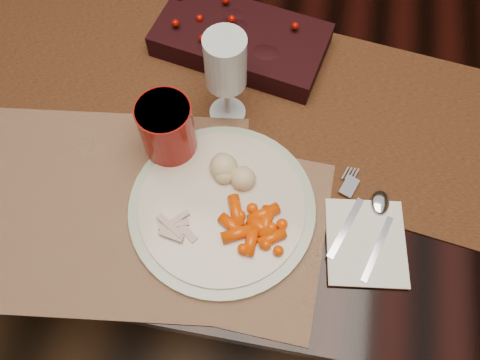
% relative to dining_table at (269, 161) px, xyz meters
% --- Properties ---
extents(floor, '(5.00, 5.00, 0.00)m').
position_rel_dining_table_xyz_m(floor, '(0.00, 0.00, -0.38)').
color(floor, black).
rests_on(floor, ground).
extents(dining_table, '(1.80, 1.00, 0.75)m').
position_rel_dining_table_xyz_m(dining_table, '(0.00, 0.00, 0.00)').
color(dining_table, black).
rests_on(dining_table, floor).
extents(table_runner, '(1.80, 0.61, 0.00)m').
position_rel_dining_table_xyz_m(table_runner, '(-0.05, -0.06, 0.38)').
color(table_runner, '#553D17').
rests_on(table_runner, dining_table).
extents(centerpiece, '(0.34, 0.22, 0.06)m').
position_rel_dining_table_xyz_m(centerpiece, '(-0.08, 0.03, 0.41)').
color(centerpiece, black).
rests_on(centerpiece, table_runner).
extents(placemat_main, '(0.42, 0.31, 0.00)m').
position_rel_dining_table_xyz_m(placemat_main, '(-0.09, -0.33, 0.38)').
color(placemat_main, brown).
rests_on(placemat_main, dining_table).
extents(placemat_second, '(0.53, 0.42, 0.00)m').
position_rel_dining_table_xyz_m(placemat_second, '(-0.26, -0.33, 0.38)').
color(placemat_second, brown).
rests_on(placemat_second, dining_table).
extents(dinner_plate, '(0.39, 0.39, 0.02)m').
position_rel_dining_table_xyz_m(dinner_plate, '(-0.05, -0.30, 0.39)').
color(dinner_plate, beige).
rests_on(dinner_plate, placemat_main).
extents(baby_carrots, '(0.10, 0.09, 0.02)m').
position_rel_dining_table_xyz_m(baby_carrots, '(0.00, -0.34, 0.40)').
color(baby_carrots, '#F44500').
rests_on(baby_carrots, dinner_plate).
extents(mashed_potatoes, '(0.08, 0.07, 0.04)m').
position_rel_dining_table_xyz_m(mashed_potatoes, '(-0.05, -0.25, 0.41)').
color(mashed_potatoes, beige).
rests_on(mashed_potatoes, dinner_plate).
extents(turkey_shreds, '(0.07, 0.07, 0.02)m').
position_rel_dining_table_xyz_m(turkey_shreds, '(-0.12, -0.36, 0.40)').
color(turkey_shreds, beige).
rests_on(turkey_shreds, dinner_plate).
extents(napkin, '(0.14, 0.16, 0.00)m').
position_rel_dining_table_xyz_m(napkin, '(0.18, -0.32, 0.38)').
color(napkin, white).
rests_on(napkin, placemat_main).
extents(fork, '(0.07, 0.14, 0.00)m').
position_rel_dining_table_xyz_m(fork, '(0.15, -0.29, 0.39)').
color(fork, silver).
rests_on(fork, napkin).
extents(spoon, '(0.07, 0.15, 0.00)m').
position_rel_dining_table_xyz_m(spoon, '(0.20, -0.30, 0.39)').
color(spoon, silver).
rests_on(spoon, napkin).
extents(red_cup, '(0.10, 0.10, 0.12)m').
position_rel_dining_table_xyz_m(red_cup, '(-0.16, -0.21, 0.44)').
color(red_cup, maroon).
rests_on(red_cup, placemat_main).
extents(wine_glass, '(0.07, 0.07, 0.19)m').
position_rel_dining_table_xyz_m(wine_glass, '(-0.08, -0.12, 0.47)').
color(wine_glass, silver).
rests_on(wine_glass, dining_table).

